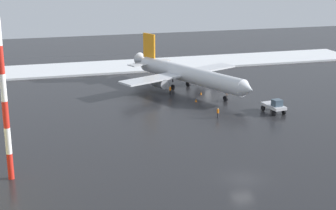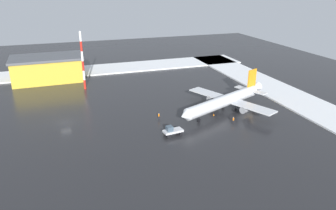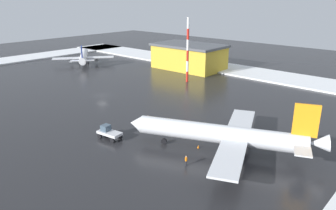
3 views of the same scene
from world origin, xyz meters
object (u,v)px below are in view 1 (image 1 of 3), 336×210
object	(u,v)px
antenna_mast	(4,101)
traffic_cone_mid_line	(201,93)
ground_crew_near_tug	(170,90)
ground_crew_mid_apron	(227,85)
airplane_far_rear	(187,74)
ground_crew_beside_wing	(218,112)
pushback_tug	(274,106)
traffic_cone_near_nose	(196,100)

from	to	relation	value
antenna_mast	traffic_cone_mid_line	world-z (taller)	antenna_mast
ground_crew_near_tug	ground_crew_mid_apron	size ratio (longest dim) A/B	1.00
ground_crew_near_tug	ground_crew_mid_apron	distance (m)	11.99
ground_crew_near_tug	traffic_cone_mid_line	bearing A→B (deg)	-119.05
airplane_far_rear	ground_crew_beside_wing	bearing A→B (deg)	-26.15
ground_crew_beside_wing	traffic_cone_mid_line	bearing A→B (deg)	116.83
ground_crew_near_tug	pushback_tug	bearing A→B (deg)	-153.75
ground_crew_near_tug	ground_crew_beside_wing	world-z (taller)	same
airplane_far_rear	ground_crew_mid_apron	size ratio (longest dim) A/B	18.31
ground_crew_near_tug	traffic_cone_near_nose	xyz separation A→B (m)	(6.09, 3.15, -0.70)
ground_crew_mid_apron	traffic_cone_near_nose	world-z (taller)	ground_crew_mid_apron
pushback_tug	airplane_far_rear	bearing A→B (deg)	-161.04
ground_crew_beside_wing	airplane_far_rear	bearing A→B (deg)	123.26
ground_crew_near_tug	traffic_cone_near_nose	distance (m)	6.89
ground_crew_mid_apron	traffic_cone_near_nose	xyz separation A→B (m)	(6.88, -8.81, -0.70)
pushback_tug	ground_crew_near_tug	xyz separation A→B (m)	(-16.26, -13.57, -0.31)
airplane_far_rear	traffic_cone_mid_line	size ratio (longest dim) A/B	56.91
pushback_tug	ground_crew_near_tug	world-z (taller)	pushback_tug
ground_crew_beside_wing	traffic_cone_mid_line	distance (m)	14.92
antenna_mast	traffic_cone_mid_line	bearing A→B (deg)	131.39
airplane_far_rear	ground_crew_near_tug	distance (m)	5.38
airplane_far_rear	antenna_mast	world-z (taller)	antenna_mast
antenna_mast	airplane_far_rear	bearing A→B (deg)	136.24
traffic_cone_mid_line	pushback_tug	bearing A→B (deg)	28.21
pushback_tug	ground_crew_mid_apron	size ratio (longest dim) A/B	2.84
pushback_tug	ground_crew_beside_wing	xyz separation A→B (m)	(0.04, -10.16, -0.31)
traffic_cone_near_nose	antenna_mast	bearing A→B (deg)	-50.98
pushback_tug	traffic_cone_near_nose	bearing A→B (deg)	-141.91
traffic_cone_mid_line	airplane_far_rear	bearing A→B (deg)	-159.74
ground_crew_beside_wing	traffic_cone_mid_line	world-z (taller)	ground_crew_beside_wing
ground_crew_beside_wing	antenna_mast	distance (m)	36.86
pushback_tug	ground_crew_beside_wing	world-z (taller)	pushback_tug
antenna_mast	traffic_cone_mid_line	distance (m)	46.94
airplane_far_rear	antenna_mast	size ratio (longest dim) A/B	1.64
ground_crew_near_tug	traffic_cone_mid_line	size ratio (longest dim) A/B	3.11
ground_crew_beside_wing	traffic_cone_mid_line	size ratio (longest dim) A/B	3.11
ground_crew_near_tug	ground_crew_mid_apron	world-z (taller)	same
airplane_far_rear	traffic_cone_near_nose	world-z (taller)	airplane_far_rear
traffic_cone_mid_line	antenna_mast	bearing A→B (deg)	-48.61
ground_crew_near_tug	antenna_mast	bearing A→B (deg)	124.39
traffic_cone_near_nose	airplane_far_rear	bearing A→B (deg)	173.05
pushback_tug	antenna_mast	distance (m)	45.97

